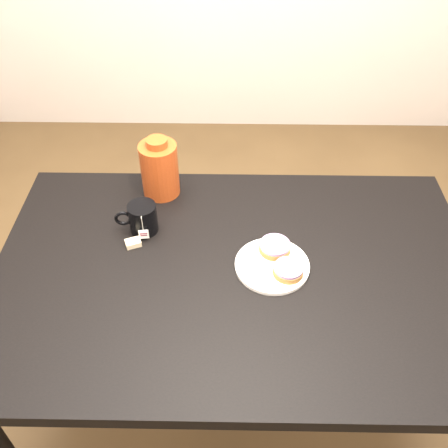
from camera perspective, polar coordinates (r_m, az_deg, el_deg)
The scene contains 8 objects.
ground_plane at distance 2.06m, azimuth 1.00°, elevation -19.28°, with size 4.00×4.00×0.00m, color brown.
table at distance 1.50m, azimuth 1.30°, elevation -7.37°, with size 1.40×0.90×0.75m.
plate at distance 1.44m, azimuth 5.52°, elevation -4.68°, with size 0.21×0.21×0.02m.
bagel_back at distance 1.47m, azimuth 5.83°, elevation -2.63°, with size 0.11×0.11×0.03m.
bagel_front at distance 1.41m, azimuth 7.36°, elevation -5.25°, with size 0.10×0.10×0.03m.
mug at distance 1.54m, azimuth -9.33°, elevation 0.69°, with size 0.13×0.10×0.10m.
teabag_pouch at distance 1.52m, azimuth -10.34°, elevation -2.15°, with size 0.04×0.03×0.02m, color #C6B793.
bagel_package at distance 1.65m, azimuth -7.37°, elevation 6.29°, with size 0.15×0.15×0.21m.
Camera 1 is at (-0.02, -0.96, 1.82)m, focal length 40.00 mm.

